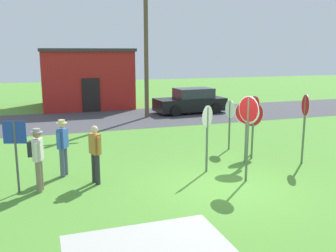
% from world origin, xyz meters
% --- Properties ---
extents(ground_plane, '(80.00, 80.00, 0.00)m').
position_xyz_m(ground_plane, '(0.00, 0.00, 0.00)').
color(ground_plane, '#518E33').
extents(street_asphalt, '(60.00, 6.40, 0.01)m').
position_xyz_m(street_asphalt, '(0.00, 11.79, 0.00)').
color(street_asphalt, '#424247').
rests_on(street_asphalt, ground).
extents(concrete_path, '(3.20, 2.40, 0.01)m').
position_xyz_m(concrete_path, '(-2.97, -2.65, 0.00)').
color(concrete_path, '#ADAAA3').
rests_on(concrete_path, ground).
extents(building_background, '(5.94, 5.63, 3.91)m').
position_xyz_m(building_background, '(-1.75, 17.43, 1.96)').
color(building_background, '#B2231E').
rests_on(building_background, ground).
extents(utility_pole, '(1.80, 0.24, 8.13)m').
position_xyz_m(utility_pole, '(1.01, 11.68, 4.25)').
color(utility_pole, brown).
rests_on(utility_pole, ground).
extents(parked_car_on_street, '(4.39, 2.20, 1.51)m').
position_xyz_m(parked_car_on_street, '(4.02, 12.39, 0.69)').
color(parked_car_on_street, black).
rests_on(parked_car_on_street, ground).
extents(stop_sign_tallest, '(0.58, 0.23, 2.24)m').
position_xyz_m(stop_sign_tallest, '(2.22, 2.29, 1.48)').
color(stop_sign_tallest, '#51664C').
rests_on(stop_sign_tallest, ground).
extents(stop_sign_rear_left, '(0.07, 0.70, 1.92)m').
position_xyz_m(stop_sign_rear_left, '(2.05, 3.68, 1.30)').
color(stop_sign_rear_left, '#51664C').
rests_on(stop_sign_rear_left, ground).
extents(stop_sign_leaning_left, '(0.26, 0.70, 2.35)m').
position_xyz_m(stop_sign_leaning_left, '(3.51, 1.21, 1.61)').
color(stop_sign_leaning_left, '#51664C').
rests_on(stop_sign_leaning_left, ground).
extents(stop_sign_rear_right, '(0.54, 0.44, 2.11)m').
position_xyz_m(stop_sign_rear_right, '(0.08, 1.46, 1.42)').
color(stop_sign_rear_right, '#51664C').
rests_on(stop_sign_rear_right, ground).
extents(stop_sign_nearest, '(0.65, 0.50, 2.16)m').
position_xyz_m(stop_sign_nearest, '(1.67, 1.81, 1.48)').
color(stop_sign_nearest, '#51664C').
rests_on(stop_sign_nearest, ground).
extents(stop_sign_low_front, '(0.22, 0.74, 2.51)m').
position_xyz_m(stop_sign_low_front, '(0.79, 0.26, 1.72)').
color(stop_sign_low_front, '#51664C').
rests_on(stop_sign_low_front, ground).
extents(stop_sign_far_back, '(0.90, 0.10, 1.95)m').
position_xyz_m(stop_sign_far_back, '(2.50, 2.75, 1.32)').
color(stop_sign_far_back, '#51664C').
rests_on(stop_sign_far_back, ground).
extents(person_in_dark_shirt, '(0.36, 0.51, 1.74)m').
position_xyz_m(person_in_dark_shirt, '(-4.20, 2.48, 0.98)').
color(person_in_dark_shirt, '#4C5670').
rests_on(person_in_dark_shirt, ground).
extents(person_near_signs, '(0.32, 0.55, 1.69)m').
position_xyz_m(person_near_signs, '(-3.38, 1.50, 0.95)').
color(person_near_signs, '#2D2D33').
rests_on(person_near_signs, ground).
extents(person_in_teal, '(0.42, 0.56, 1.74)m').
position_xyz_m(person_in_teal, '(-4.93, 1.37, 1.01)').
color(person_in_teal, '#7A6B56').
rests_on(person_in_teal, ground).
extents(info_panel_leftmost, '(0.58, 0.20, 1.97)m').
position_xyz_m(info_panel_leftmost, '(-5.45, 1.41, 1.36)').
color(info_panel_leftmost, '#4C4C51').
rests_on(info_panel_leftmost, ground).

